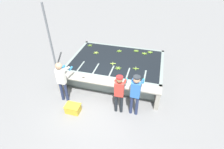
% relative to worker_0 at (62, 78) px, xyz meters
% --- Properties ---
extents(ground_plane, '(80.00, 80.00, 0.00)m').
position_rel_worker_0_xyz_m(ground_plane, '(1.57, 0.33, -1.06)').
color(ground_plane, gray).
rests_on(ground_plane, ground).
extents(wash_tank, '(4.17, 2.87, 0.82)m').
position_rel_worker_0_xyz_m(wash_tank, '(1.57, 2.20, -0.66)').
color(wash_tank, gray).
rests_on(wash_tank, ground).
extents(work_ledge, '(4.17, 0.45, 0.82)m').
position_rel_worker_0_xyz_m(work_ledge, '(1.57, 0.55, -0.48)').
color(work_ledge, '#A8A393').
rests_on(work_ledge, ground).
extents(worker_0, '(0.41, 0.72, 1.75)m').
position_rel_worker_0_xyz_m(worker_0, '(0.00, 0.00, 0.00)').
color(worker_0, navy).
rests_on(worker_0, ground).
extents(worker_1, '(0.42, 0.72, 1.61)m').
position_rel_worker_0_xyz_m(worker_1, '(2.20, -0.03, -0.09)').
color(worker_1, '#1E2328').
rests_on(worker_1, ground).
extents(worker_2, '(0.43, 0.73, 1.70)m').
position_rel_worker_0_xyz_m(worker_2, '(2.75, 0.01, -0.03)').
color(worker_2, navy).
rests_on(worker_2, ground).
extents(banana_bunch_floating_0, '(0.28, 0.28, 0.08)m').
position_rel_worker_0_xyz_m(banana_bunch_floating_0, '(2.98, 3.29, -0.23)').
color(banana_bunch_floating_0, '#75A333').
rests_on(banana_bunch_floating_0, wash_tank).
extents(banana_bunch_floating_1, '(0.27, 0.28, 0.08)m').
position_rel_worker_0_xyz_m(banana_bunch_floating_1, '(-0.13, 3.24, -0.23)').
color(banana_bunch_floating_1, '#75A333').
rests_on(banana_bunch_floating_1, wash_tank).
extents(banana_bunch_floating_2, '(0.26, 0.28, 0.08)m').
position_rel_worker_0_xyz_m(banana_bunch_floating_2, '(2.73, 3.10, -0.23)').
color(banana_bunch_floating_2, '#7FAD33').
rests_on(banana_bunch_floating_2, wash_tank).
extents(banana_bunch_floating_3, '(0.28, 0.28, 0.08)m').
position_rel_worker_0_xyz_m(banana_bunch_floating_3, '(2.52, 1.70, -0.23)').
color(banana_bunch_floating_3, '#7FAD33').
rests_on(banana_bunch_floating_3, wash_tank).
extents(banana_bunch_floating_4, '(0.27, 0.28, 0.08)m').
position_rel_worker_0_xyz_m(banana_bunch_floating_4, '(0.44, 2.56, -0.23)').
color(banana_bunch_floating_4, '#9EC642').
rests_on(banana_bunch_floating_4, wash_tank).
extents(banana_bunch_floating_5, '(0.28, 0.28, 0.08)m').
position_rel_worker_0_xyz_m(banana_bunch_floating_5, '(2.30, 3.26, -0.23)').
color(banana_bunch_floating_5, '#75A333').
rests_on(banana_bunch_floating_5, wash_tank).
extents(banana_bunch_floating_6, '(0.26, 0.28, 0.08)m').
position_rel_worker_0_xyz_m(banana_bunch_floating_6, '(1.49, 3.03, -0.23)').
color(banana_bunch_floating_6, '#75A333').
rests_on(banana_bunch_floating_6, wash_tank).
extents(banana_bunch_floating_7, '(0.28, 0.28, 0.08)m').
position_rel_worker_0_xyz_m(banana_bunch_floating_7, '(1.48, 1.83, -0.23)').
color(banana_bunch_floating_7, '#9EC642').
rests_on(banana_bunch_floating_7, wash_tank).
extents(banana_bunch_floating_8, '(0.28, 0.28, 0.08)m').
position_rel_worker_0_xyz_m(banana_bunch_floating_8, '(1.79, 1.53, -0.23)').
color(banana_bunch_floating_8, '#75A333').
rests_on(banana_bunch_floating_8, wash_tank).
extents(knife_0, '(0.35, 0.09, 0.02)m').
position_rel_worker_0_xyz_m(knife_0, '(0.68, 0.57, -0.23)').
color(knife_0, silver).
rests_on(knife_0, work_ledge).
extents(crate, '(0.55, 0.39, 0.32)m').
position_rel_worker_0_xyz_m(crate, '(0.58, -0.53, -0.90)').
color(crate, gold).
rests_on(crate, ground).
extents(support_post_left, '(0.09, 0.09, 3.20)m').
position_rel_worker_0_xyz_m(support_post_left, '(-1.53, 1.94, 0.54)').
color(support_post_left, slate).
rests_on(support_post_left, ground).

